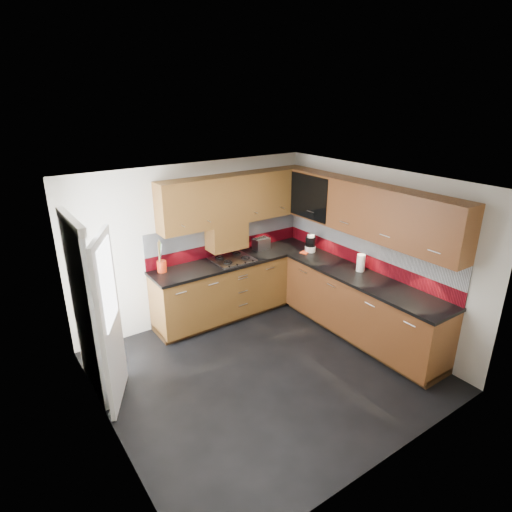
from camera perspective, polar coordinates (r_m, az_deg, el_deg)
room at (r=4.91m, az=1.34°, el=-0.79°), size 4.00×3.80×2.64m
base_cabinets at (r=6.46m, az=5.19°, el=-5.56°), size 2.70×3.20×0.95m
countertop at (r=6.24m, az=5.32°, el=-1.68°), size 2.72×3.22×0.04m
backsplash at (r=6.43m, az=5.66°, el=1.78°), size 2.70×3.20×0.54m
upper_cabinets at (r=6.12m, az=6.42°, el=6.88°), size 2.50×3.20×0.72m
extractor_hood at (r=6.50m, az=-3.96°, el=2.69°), size 0.60×0.33×0.40m
glass_cabinet at (r=6.63m, az=7.98°, el=8.16°), size 0.32×0.80×0.66m
back_door at (r=5.07m, az=-20.68°, el=-7.34°), size 0.42×1.19×2.04m
gas_hob at (r=6.48m, az=-3.13°, el=-0.42°), size 0.60×0.52×0.05m
utensil_pot at (r=6.17m, az=-12.48°, el=-1.18°), size 0.13×0.13×0.47m
toaster at (r=6.89m, az=0.70°, el=1.65°), size 0.28×0.18×0.19m
food_processor at (r=6.83m, az=7.26°, el=1.62°), size 0.17×0.17×0.28m
paper_towel at (r=6.22m, az=13.79°, el=-0.89°), size 0.13×0.13×0.25m
orange_cloth at (r=6.80m, az=6.52°, el=0.47°), size 0.16×0.15×0.01m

